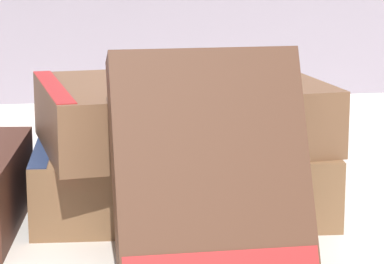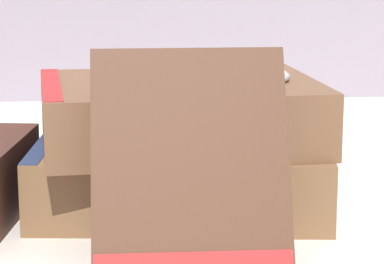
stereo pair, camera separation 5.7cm
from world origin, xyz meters
TOP-DOWN VIEW (x-y plane):
  - ground_plane at (0.00, 0.00)m, footprint 3.00×3.00m
  - book_flat_bottom at (0.03, 0.01)m, footprint 0.21×0.15m
  - book_flat_top at (0.03, 0.00)m, footprint 0.19×0.15m
  - book_leaning_front at (0.03, -0.11)m, footprint 0.11×0.08m
  - pocket_watch at (0.08, 0.00)m, footprint 0.05×0.05m
  - reading_glasses at (-0.06, 0.12)m, footprint 0.11×0.07m

SIDE VIEW (x-z plane):
  - ground_plane at x=0.00m, z-range 0.00..0.00m
  - reading_glasses at x=-0.06m, z-range 0.00..0.00m
  - book_flat_bottom at x=0.03m, z-range 0.00..0.05m
  - book_leaning_front at x=0.03m, z-range 0.00..0.12m
  - book_flat_top at x=0.03m, z-range 0.05..0.09m
  - pocket_watch at x=0.08m, z-range 0.09..0.10m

